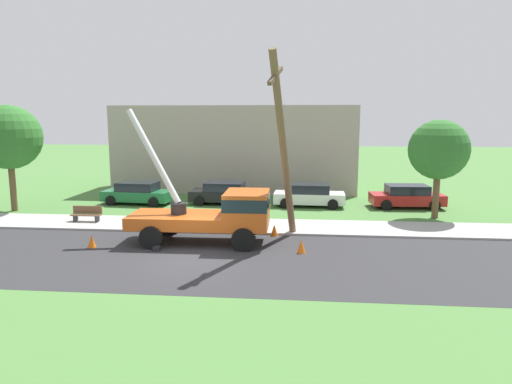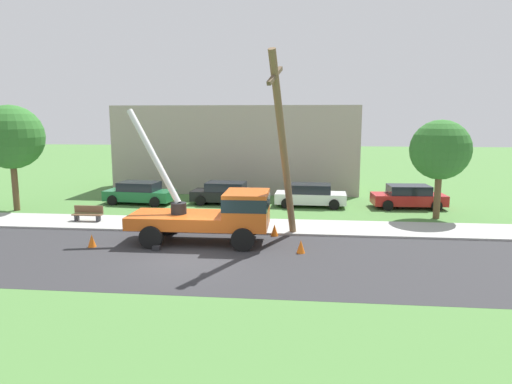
# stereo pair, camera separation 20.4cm
# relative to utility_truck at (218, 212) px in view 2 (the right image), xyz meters

# --- Properties ---
(ground_plane) EXTENTS (120.00, 120.00, 0.00)m
(ground_plane) POSITION_rel_utility_truck_xyz_m (-0.82, 9.63, -1.41)
(ground_plane) COLOR #477538
(road_asphalt) EXTENTS (80.00, 7.88, 0.01)m
(road_asphalt) POSITION_rel_utility_truck_xyz_m (-0.82, -2.37, -1.40)
(road_asphalt) COLOR #2B2B2D
(road_asphalt) RESTS_ON ground
(sidewalk_strip) EXTENTS (80.00, 3.15, 0.10)m
(sidewalk_strip) POSITION_rel_utility_truck_xyz_m (-0.82, 3.15, -1.36)
(sidewalk_strip) COLOR #9E9E99
(sidewalk_strip) RESTS_ON ground
(utility_truck) EXTENTS (6.79, 3.20, 5.98)m
(utility_truck) POSITION_rel_utility_truck_xyz_m (0.00, 0.00, 0.00)
(utility_truck) COLOR #C65119
(utility_truck) RESTS_ON ground
(leaning_utility_pole) EXTENTS (1.22, 4.18, 8.35)m
(leaning_utility_pole) POSITION_rel_utility_truck_xyz_m (2.88, 0.24, 2.85)
(leaning_utility_pole) COLOR brown
(leaning_utility_pole) RESTS_ON ground
(traffic_cone_ahead) EXTENTS (0.36, 0.36, 0.56)m
(traffic_cone_ahead) POSITION_rel_utility_truck_xyz_m (3.71, -1.23, -1.13)
(traffic_cone_ahead) COLOR orange
(traffic_cone_ahead) RESTS_ON ground
(traffic_cone_behind) EXTENTS (0.36, 0.36, 0.56)m
(traffic_cone_behind) POSITION_rel_utility_truck_xyz_m (-5.35, -1.26, -1.13)
(traffic_cone_behind) COLOR orange
(traffic_cone_behind) RESTS_ON ground
(traffic_cone_curbside) EXTENTS (0.36, 0.36, 0.56)m
(traffic_cone_curbside) POSITION_rel_utility_truck_xyz_m (2.44, 1.44, -1.13)
(traffic_cone_curbside) COLOR orange
(traffic_cone_curbside) RESTS_ON ground
(parked_sedan_green) EXTENTS (4.55, 2.28, 1.42)m
(parked_sedan_green) POSITION_rel_utility_truck_xyz_m (-6.85, 8.81, -0.70)
(parked_sedan_green) COLOR #1E6638
(parked_sedan_green) RESTS_ON ground
(parked_sedan_black) EXTENTS (4.52, 2.22, 1.42)m
(parked_sedan_black) POSITION_rel_utility_truck_xyz_m (-1.23, 9.29, -0.70)
(parked_sedan_black) COLOR black
(parked_sedan_black) RESTS_ON ground
(parked_sedan_white) EXTENTS (4.46, 2.12, 1.42)m
(parked_sedan_white) POSITION_rel_utility_truck_xyz_m (4.23, 9.01, -0.70)
(parked_sedan_white) COLOR silver
(parked_sedan_white) RESTS_ON ground
(parked_sedan_red) EXTENTS (4.49, 2.18, 1.42)m
(parked_sedan_red) POSITION_rel_utility_truck_xyz_m (10.26, 9.14, -0.70)
(parked_sedan_red) COLOR #B21E1E
(parked_sedan_red) RESTS_ON ground
(park_bench) EXTENTS (1.60, 0.45, 0.90)m
(park_bench) POSITION_rel_utility_truck_xyz_m (-7.68, 3.21, -0.95)
(park_bench) COLOR brown
(park_bench) RESTS_ON ground
(roadside_tree_near) EXTENTS (3.27, 3.27, 5.46)m
(roadside_tree_near) POSITION_rel_utility_truck_xyz_m (11.17, 6.23, 2.39)
(roadside_tree_near) COLOR brown
(roadside_tree_near) RESTS_ON ground
(roadside_tree_far) EXTENTS (3.77, 3.77, 6.31)m
(roadside_tree_far) POSITION_rel_utility_truck_xyz_m (-13.47, 5.87, 2.99)
(roadside_tree_far) COLOR brown
(roadside_tree_far) RESTS_ON ground
(lowrise_building_backdrop) EXTENTS (18.00, 6.00, 6.40)m
(lowrise_building_backdrop) POSITION_rel_utility_truck_xyz_m (-1.32, 15.74, 1.79)
(lowrise_building_backdrop) COLOR #A5998C
(lowrise_building_backdrop) RESTS_ON ground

